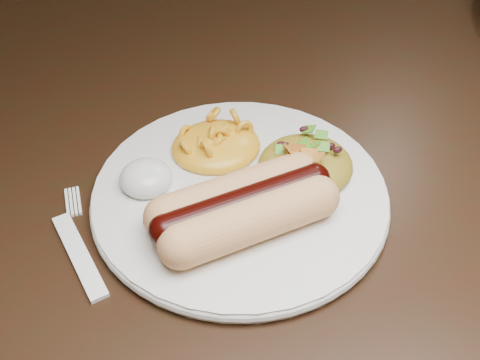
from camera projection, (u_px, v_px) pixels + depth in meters
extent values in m
cube|color=black|center=(263.00, 108.00, 0.65)|extent=(1.60, 0.90, 0.04)
cylinder|color=silver|center=(240.00, 193.00, 0.51)|extent=(0.34, 0.34, 0.01)
cylinder|color=#E8AA63|center=(249.00, 221.00, 0.45)|extent=(0.13, 0.06, 0.04)
cylinder|color=#E8AA63|center=(238.00, 194.00, 0.47)|extent=(0.13, 0.06, 0.04)
cylinder|color=#390403|center=(243.00, 204.00, 0.46)|extent=(0.14, 0.05, 0.03)
ellipsoid|color=orange|center=(216.00, 136.00, 0.53)|extent=(0.10, 0.09, 0.03)
ellipsoid|color=white|center=(145.00, 173.00, 0.50)|extent=(0.05, 0.05, 0.03)
ellipsoid|color=#C16D1F|center=(306.00, 161.00, 0.51)|extent=(0.09, 0.08, 0.04)
cube|color=white|center=(79.00, 255.00, 0.46)|extent=(0.05, 0.14, 0.00)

